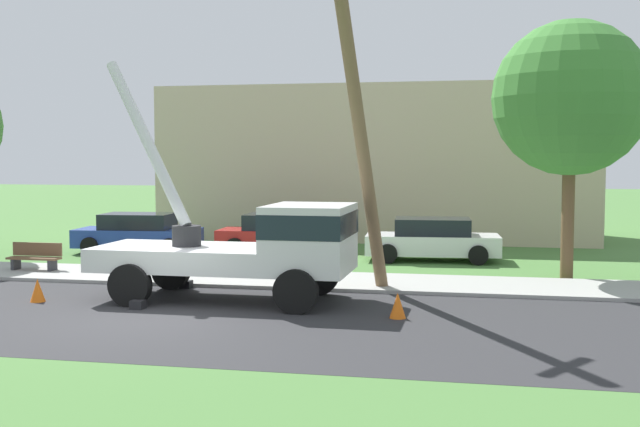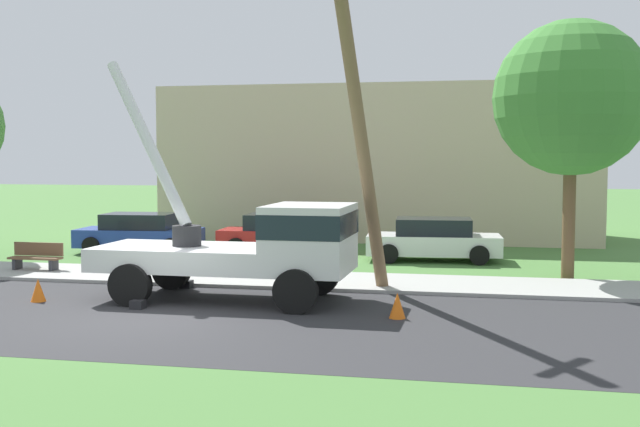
# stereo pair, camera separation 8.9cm
# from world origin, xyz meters

# --- Properties ---
(ground_plane) EXTENTS (120.00, 120.00, 0.00)m
(ground_plane) POSITION_xyz_m (0.00, 12.00, 0.00)
(ground_plane) COLOR #477538
(road_asphalt) EXTENTS (80.00, 7.48, 0.01)m
(road_asphalt) POSITION_xyz_m (0.00, 0.00, 0.00)
(road_asphalt) COLOR #2B2B2D
(road_asphalt) RESTS_ON ground
(sidewalk_strip) EXTENTS (80.00, 2.90, 0.10)m
(sidewalk_strip) POSITION_xyz_m (0.00, 5.19, 0.05)
(sidewalk_strip) COLOR #9E9E99
(sidewalk_strip) RESTS_ON ground
(utility_truck) EXTENTS (6.76, 3.20, 5.98)m
(utility_truck) POSITION_xyz_m (1.73, 2.14, 1.41)
(utility_truck) COLOR silver
(utility_truck) RESTS_ON ground
(leaning_utility_pole) EXTENTS (1.22, 3.70, 8.55)m
(leaning_utility_pole) POSITION_xyz_m (4.05, 2.90, 4.37)
(leaning_utility_pole) COLOR brown
(leaning_utility_pole) RESTS_ON ground
(traffic_cone_ahead) EXTENTS (0.36, 0.36, 0.56)m
(traffic_cone_ahead) POSITION_xyz_m (5.23, 0.86, 0.28)
(traffic_cone_ahead) COLOR orange
(traffic_cone_ahead) RESTS_ON ground
(traffic_cone_behind) EXTENTS (0.36, 0.36, 0.56)m
(traffic_cone_behind) POSITION_xyz_m (-3.42, 1.05, 0.28)
(traffic_cone_behind) COLOR orange
(traffic_cone_behind) RESTS_ON ground
(parked_sedan_blue) EXTENTS (4.53, 2.24, 1.42)m
(parked_sedan_blue) POSITION_xyz_m (-5.13, 10.46, 0.71)
(parked_sedan_blue) COLOR #263F99
(parked_sedan_blue) RESTS_ON ground
(parked_sedan_red) EXTENTS (4.47, 2.13, 1.42)m
(parked_sedan_red) POSITION_xyz_m (0.01, 11.19, 0.71)
(parked_sedan_red) COLOR #B21E1E
(parked_sedan_red) RESTS_ON ground
(parked_sedan_white) EXTENTS (4.51, 2.22, 1.42)m
(parked_sedan_white) POSITION_xyz_m (5.45, 10.37, 0.71)
(parked_sedan_white) COLOR silver
(parked_sedan_white) RESTS_ON ground
(park_bench) EXTENTS (1.60, 0.45, 0.90)m
(park_bench) POSITION_xyz_m (-6.06, 5.26, 0.46)
(park_bench) COLOR brown
(park_bench) RESTS_ON ground
(roadside_tree_near) EXTENTS (4.37, 4.37, 7.30)m
(roadside_tree_near) POSITION_xyz_m (9.42, 7.26, 5.10)
(roadside_tree_near) COLOR brown
(roadside_tree_near) RESTS_ON ground
(lowrise_building_backdrop) EXTENTS (18.00, 6.00, 6.40)m
(lowrise_building_backdrop) POSITION_xyz_m (2.62, 17.97, 3.20)
(lowrise_building_backdrop) COLOR #C6B293
(lowrise_building_backdrop) RESTS_ON ground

